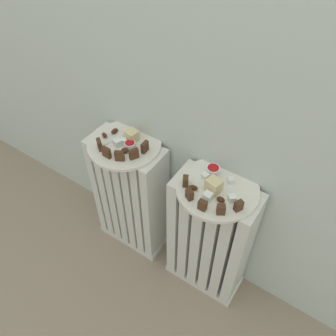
{
  "coord_description": "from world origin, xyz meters",
  "views": [
    {
      "loc": [
        0.44,
        -0.37,
        1.35
      ],
      "look_at": [
        0.0,
        0.28,
        0.55
      ],
      "focal_mm": 36.59,
      "sensor_mm": 36.0,
      "label": 1
    }
  ],
  "objects_px": {
    "radiator_right": "(209,240)",
    "jam_bowl_left": "(130,145)",
    "plate_left": "(124,144)",
    "radiator_left": "(131,197)",
    "plate_right": "(217,188)",
    "fork": "(117,139)",
    "jam_bowl_right": "(213,170)"
  },
  "relations": [
    {
      "from": "radiator_left",
      "to": "fork",
      "type": "xyz_separation_m",
      "value": [
        -0.03,
        0.0,
        0.29
      ]
    },
    {
      "from": "radiator_right",
      "to": "jam_bowl_right",
      "type": "xyz_separation_m",
      "value": [
        -0.04,
        0.04,
        0.31
      ]
    },
    {
      "from": "plate_right",
      "to": "radiator_left",
      "type": "bearing_deg",
      "value": -180.0
    },
    {
      "from": "jam_bowl_right",
      "to": "fork",
      "type": "xyz_separation_m",
      "value": [
        -0.36,
        -0.04,
        -0.01
      ]
    },
    {
      "from": "jam_bowl_right",
      "to": "jam_bowl_left",
      "type": "bearing_deg",
      "value": -170.77
    },
    {
      "from": "jam_bowl_left",
      "to": "plate_right",
      "type": "bearing_deg",
      "value": 0.7
    },
    {
      "from": "plate_left",
      "to": "radiator_right",
      "type": "bearing_deg",
      "value": -0.0
    },
    {
      "from": "fork",
      "to": "plate_right",
      "type": "bearing_deg",
      "value": -0.18
    },
    {
      "from": "radiator_left",
      "to": "jam_bowl_left",
      "type": "bearing_deg",
      "value": -8.09
    },
    {
      "from": "radiator_right",
      "to": "jam_bowl_left",
      "type": "relative_size",
      "value": 14.09
    },
    {
      "from": "radiator_right",
      "to": "jam_bowl_left",
      "type": "distance_m",
      "value": 0.45
    },
    {
      "from": "radiator_left",
      "to": "plate_right",
      "type": "relative_size",
      "value": 2.15
    },
    {
      "from": "radiator_right",
      "to": "jam_bowl_right",
      "type": "bearing_deg",
      "value": 133.18
    },
    {
      "from": "jam_bowl_right",
      "to": "fork",
      "type": "bearing_deg",
      "value": -173.22
    },
    {
      "from": "jam_bowl_left",
      "to": "jam_bowl_right",
      "type": "height_order",
      "value": "jam_bowl_right"
    },
    {
      "from": "jam_bowl_left",
      "to": "fork",
      "type": "height_order",
      "value": "jam_bowl_left"
    },
    {
      "from": "radiator_left",
      "to": "plate_right",
      "type": "height_order",
      "value": "plate_right"
    },
    {
      "from": "plate_left",
      "to": "plate_right",
      "type": "relative_size",
      "value": 1.0
    },
    {
      "from": "fork",
      "to": "radiator_left",
      "type": "bearing_deg",
      "value": -2.06
    },
    {
      "from": "plate_left",
      "to": "jam_bowl_right",
      "type": "relative_size",
      "value": 5.84
    },
    {
      "from": "plate_left",
      "to": "fork",
      "type": "relative_size",
      "value": 2.45
    },
    {
      "from": "radiator_right",
      "to": "jam_bowl_left",
      "type": "xyz_separation_m",
      "value": [
        -0.33,
        -0.0,
        0.3
      ]
    },
    {
      "from": "radiator_left",
      "to": "jam_bowl_right",
      "type": "xyz_separation_m",
      "value": [
        0.32,
        0.04,
        0.31
      ]
    },
    {
      "from": "radiator_left",
      "to": "radiator_right",
      "type": "xyz_separation_m",
      "value": [
        0.36,
        0.0,
        0.0
      ]
    },
    {
      "from": "radiator_left",
      "to": "jam_bowl_left",
      "type": "relative_size",
      "value": 14.09
    },
    {
      "from": "plate_right",
      "to": "jam_bowl_right",
      "type": "height_order",
      "value": "jam_bowl_right"
    },
    {
      "from": "radiator_right",
      "to": "plate_left",
      "type": "xyz_separation_m",
      "value": [
        -0.36,
        0.0,
        0.29
      ]
    },
    {
      "from": "radiator_left",
      "to": "plate_right",
      "type": "xyz_separation_m",
      "value": [
        0.36,
        0.0,
        0.29
      ]
    },
    {
      "from": "radiator_right",
      "to": "plate_right",
      "type": "distance_m",
      "value": 0.29
    },
    {
      "from": "plate_left",
      "to": "jam_bowl_left",
      "type": "distance_m",
      "value": 0.03
    },
    {
      "from": "radiator_left",
      "to": "radiator_right",
      "type": "relative_size",
      "value": 1.0
    },
    {
      "from": "radiator_left",
      "to": "jam_bowl_right",
      "type": "distance_m",
      "value": 0.45
    }
  ]
}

